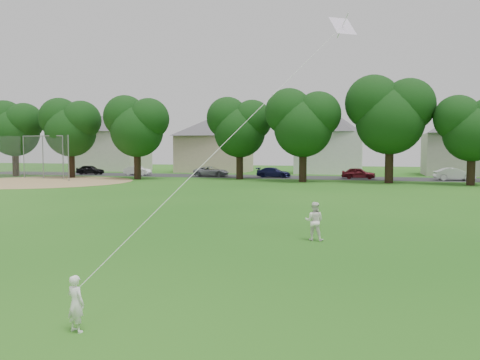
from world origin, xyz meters
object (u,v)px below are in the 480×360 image
(older_boy, at_px, (314,221))
(baseball_backstop, at_px, (39,157))
(toddler, at_px, (76,303))
(kite, at_px, (253,114))

(older_boy, bearing_deg, baseball_backstop, -37.15)
(older_boy, height_order, baseball_backstop, baseball_backstop)
(toddler, bearing_deg, older_boy, -92.83)
(toddler, distance_m, kite, 6.40)
(older_boy, distance_m, kite, 5.68)
(kite, distance_m, baseball_backstop, 43.73)
(older_boy, relative_size, baseball_backstop, 0.13)
(older_boy, height_order, kite, kite)
(older_boy, relative_size, kite, 0.11)
(toddler, relative_size, baseball_backstop, 0.10)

